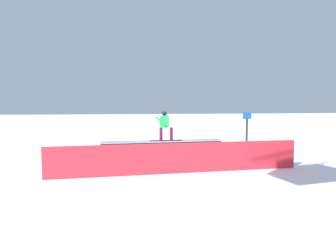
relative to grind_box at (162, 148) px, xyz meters
name	(u,v)px	position (x,y,z in m)	size (l,w,h in m)	color
ground_plane	(162,154)	(0.00, 0.00, -0.28)	(120.00, 120.00, 0.00)	white
grind_box	(162,148)	(0.00, 0.00, 0.00)	(5.45, 0.79, 0.62)	black
snowboarder	(165,125)	(-0.12, -0.01, 1.06)	(1.49, 0.42, 1.34)	black
safety_fence	(179,158)	(0.00, 3.61, 0.21)	(8.35, 0.06, 0.99)	red
trail_marker	(247,131)	(-3.88, 0.38, 0.73)	(0.40, 0.10, 1.89)	#262628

